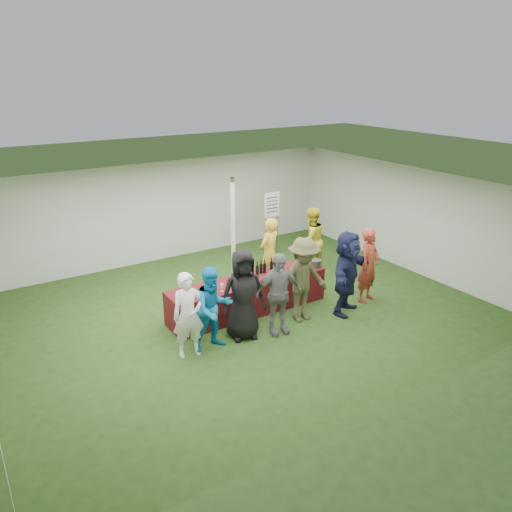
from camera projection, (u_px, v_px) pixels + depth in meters
ground at (242, 312)px, 10.90m from camera, size 60.00×60.00×0.00m
tent at (233, 235)px, 11.63m from camera, size 10.00×10.00×10.00m
serving_table at (248, 295)px, 10.81m from camera, size 3.60×0.80×0.75m
wine_bottles at (269, 267)px, 11.05m from camera, size 0.68×0.13×0.32m
wine_glasses at (217, 288)px, 9.99m from camera, size 1.23×0.13×0.16m
water_bottle at (245, 274)px, 10.69m from camera, size 0.07×0.07×0.23m
bar_towel at (302, 265)px, 11.46m from camera, size 0.25×0.18×0.03m
dump_bucket at (316, 264)px, 11.31m from camera, size 0.27×0.27×0.18m
wine_list_sign at (272, 209)px, 13.90m from camera, size 0.50×0.03×1.80m
staff_pourer at (269, 254)px, 11.84m from camera, size 0.74×0.61×1.74m
staff_back at (311, 240)px, 12.83m from camera, size 0.86×0.68×1.72m
customer_0 at (188, 315)px, 9.00m from camera, size 0.64×0.47×1.62m
customer_1 at (213, 309)px, 9.23m from camera, size 0.80×0.62×1.64m
customer_2 at (243, 295)px, 9.59m from camera, size 0.99×0.77×1.81m
customer_3 at (278, 294)px, 9.76m from camera, size 1.04×0.56×1.69m
customer_4 at (303, 280)px, 10.26m from camera, size 1.17×0.68×1.81m
customer_5 at (347, 273)px, 10.59m from camera, size 1.76×1.29×1.84m
customer_6 at (369, 265)px, 11.17m from camera, size 0.72×0.58×1.71m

